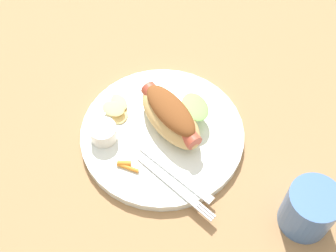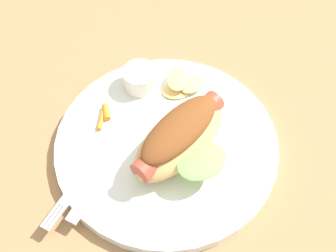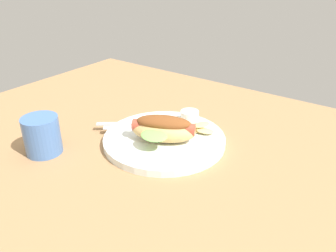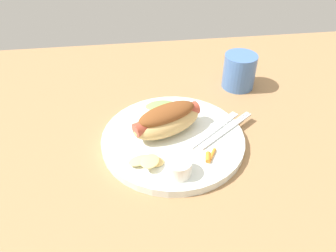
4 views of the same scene
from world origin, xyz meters
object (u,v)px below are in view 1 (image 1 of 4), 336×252
object	(u,v)px
chips_pile	(117,109)
sauce_ramekin	(103,133)
hot_dog	(173,115)
carrot_garnish	(126,165)
plate	(162,134)
knife	(176,173)
drinking_cup	(309,209)
fork	(174,185)

from	to	relation	value
chips_pile	sauce_ramekin	bearing A→B (deg)	150.72
hot_dog	carrot_garnish	size ratio (longest dim) A/B	4.50
plate	hot_dog	bearing A→B (deg)	-65.88
knife	chips_pile	bearing A→B (deg)	171.09
sauce_ramekin	chips_pile	xyz separation A→B (cm)	(4.94, -2.77, -0.59)
hot_dog	drinking_cup	size ratio (longest dim) A/B	1.88
hot_dog	chips_pile	world-z (taller)	hot_dog
carrot_garnish	sauce_ramekin	bearing A→B (deg)	25.26
chips_pile	carrot_garnish	bearing A→B (deg)	-179.32
knife	chips_pile	distance (cm)	15.76
plate	chips_pile	distance (cm)	8.95
plate	chips_pile	size ratio (longest dim) A/B	4.00
drinking_cup	plate	bearing A→B (deg)	44.82
hot_dog	knife	distance (cm)	9.72
plate	fork	distance (cm)	10.48
hot_dog	fork	size ratio (longest dim) A/B	1.18
fork	carrot_garnish	xyz separation A→B (cm)	(4.70, 6.94, 0.19)
carrot_garnish	drinking_cup	distance (cm)	28.61
plate	drinking_cup	xyz separation A→B (cm)	(-18.69, -18.57, 3.33)
fork	knife	distance (cm)	2.20
sauce_ramekin	chips_pile	distance (cm)	5.70
knife	carrot_garnish	distance (cm)	8.06
fork	knife	bearing A→B (deg)	125.11
sauce_ramekin	plate	bearing A→B (deg)	-92.48
hot_dog	sauce_ramekin	xyz separation A→B (cm)	(-0.46, 11.72, -1.60)
hot_dog	fork	bearing A→B (deg)	-34.08
chips_pile	plate	bearing A→B (deg)	-127.56
hot_dog	plate	bearing A→B (deg)	-90.56
plate	hot_dog	size ratio (longest dim) A/B	1.78
carrot_garnish	hot_dog	bearing A→B (deg)	-53.14
carrot_garnish	drinking_cup	bearing A→B (deg)	-117.02
chips_pile	knife	bearing A→B (deg)	-150.49
knife	carrot_garnish	bearing A→B (deg)	-147.32
plate	chips_pile	bearing A→B (deg)	52.44
chips_pile	carrot_garnish	distance (cm)	11.10
plate	hot_dog	xyz separation A→B (cm)	(0.88, -1.97, 3.81)
chips_pile	drinking_cup	bearing A→B (deg)	-133.28
fork	carrot_garnish	bearing A→B (deg)	-160.95
sauce_ramekin	fork	bearing A→B (deg)	-137.79
knife	carrot_garnish	xyz separation A→B (cm)	(2.61, 7.63, 0.21)
plate	sauce_ramekin	distance (cm)	10.00
chips_pile	drinking_cup	size ratio (longest dim) A/B	0.84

